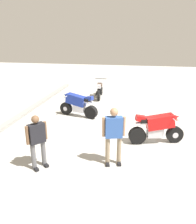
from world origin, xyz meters
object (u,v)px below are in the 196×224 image
motorcycle_blue_sportbike (78,104)px  motorcycle_silver_cruiser (100,89)px  motorcycle_red_sportbike (157,127)px  person_in_black_shirt (37,139)px  person_in_blue_shirt (114,133)px

motorcycle_blue_sportbike → motorcycle_silver_cruiser: motorcycle_blue_sportbike is taller
motorcycle_red_sportbike → motorcycle_blue_sportbike: 4.08m
motorcycle_red_sportbike → person_in_black_shirt: bearing=-161.4°
person_in_black_shirt → person_in_blue_shirt: bearing=55.3°
motorcycle_red_sportbike → motorcycle_blue_sportbike: same height
motorcycle_silver_cruiser → person_in_blue_shirt: bearing=-171.0°
motorcycle_silver_cruiser → person_in_black_shirt: size_ratio=1.31×
person_in_blue_shirt → person_in_black_shirt: 2.16m
motorcycle_red_sportbike → motorcycle_silver_cruiser: bearing=103.5°
motorcycle_silver_cruiser → person_in_black_shirt: bearing=173.2°
person_in_black_shirt → motorcycle_blue_sportbike: bearing=130.2°
motorcycle_red_sportbike → person_in_blue_shirt: size_ratio=1.10×
motorcycle_silver_cruiser → person_in_black_shirt: person_in_black_shirt is taller
person_in_black_shirt → motorcycle_red_sportbike: bearing=72.7°
motorcycle_silver_cruiser → person_in_blue_shirt: person_in_blue_shirt is taller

